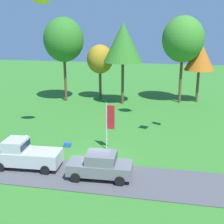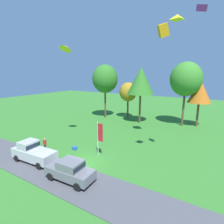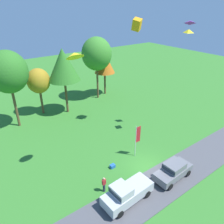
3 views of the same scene
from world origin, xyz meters
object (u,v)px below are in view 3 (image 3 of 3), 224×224
object	(u,v)px
car_sedan_mid_row	(173,170)
kite_box_topmost	(137,24)
tree_right_of_center	(8,72)
cooler_box	(113,166)
tree_far_right	(97,54)
kite_diamond_high_left	(189,31)
tree_center_back	(105,63)
flag_banner	(137,137)
car_pickup_by_flagpole	(126,193)
kite_delta_high_right	(75,55)
person_watching_sky	(104,184)
tree_far_left	(38,81)
kite_diamond_mid_center	(190,22)
tree_left_of_center	(63,65)

from	to	relation	value
car_sedan_mid_row	kite_box_topmost	size ratio (longest dim) A/B	3.30
tree_right_of_center	cooler_box	size ratio (longest dim) A/B	19.77
tree_far_right	kite_diamond_high_left	bearing A→B (deg)	-85.12
tree_far_right	tree_center_back	size ratio (longest dim) A/B	1.38
tree_far_right	flag_banner	bearing A→B (deg)	-108.52
car_pickup_by_flagpole	kite_delta_high_right	world-z (taller)	kite_delta_high_right
tree_right_of_center	kite_diamond_high_left	bearing A→B (deg)	-42.09
person_watching_sky	car_pickup_by_flagpole	bearing A→B (deg)	-67.82
tree_far_left	kite_diamond_mid_center	size ratio (longest dim) A/B	7.22
kite_diamond_mid_center	tree_far_left	bearing A→B (deg)	131.51
tree_right_of_center	cooler_box	distance (m)	18.50
kite_diamond_mid_center	cooler_box	bearing A→B (deg)	-171.96
tree_far_left	car_pickup_by_flagpole	bearing A→B (deg)	-91.15
kite_box_topmost	tree_far_left	bearing A→B (deg)	130.54
tree_right_of_center	tree_center_back	bearing A→B (deg)	9.46
car_pickup_by_flagpole	flag_banner	size ratio (longest dim) A/B	1.25
tree_center_back	flag_banner	size ratio (longest dim) A/B	1.99
person_watching_sky	tree_center_back	bearing A→B (deg)	55.16
tree_center_back	cooler_box	distance (m)	22.88
tree_far_left	car_sedan_mid_row	bearing A→B (deg)	-76.46
tree_far_right	kite_diamond_mid_center	bearing A→B (deg)	-78.88
kite_diamond_high_left	kite_diamond_mid_center	size ratio (longest dim) A/B	0.86
tree_right_of_center	tree_far_right	distance (m)	15.38
car_pickup_by_flagpole	kite_box_topmost	size ratio (longest dim) A/B	3.76
car_pickup_by_flagpole	cooler_box	xyz separation A→B (m)	(1.74, 4.45, -0.91)
tree_far_left	tree_left_of_center	size ratio (longest dim) A/B	0.72
tree_right_of_center	tree_center_back	world-z (taller)	tree_right_of_center
kite_diamond_high_left	person_watching_sky	bearing A→B (deg)	-168.32
flag_banner	cooler_box	size ratio (longest dim) A/B	7.30
kite_box_topmost	tree_far_right	bearing A→B (deg)	83.99
tree_left_of_center	kite_delta_high_right	distance (m)	15.13
tree_right_of_center	kite_box_topmost	world-z (taller)	kite_box_topmost
tree_left_of_center	kite_box_topmost	world-z (taller)	kite_box_topmost
car_pickup_by_flagpole	tree_far_right	bearing A→B (deg)	62.97
car_sedan_mid_row	kite_delta_high_right	distance (m)	14.94
tree_far_right	tree_far_left	bearing A→B (deg)	-179.44
cooler_box	kite_diamond_high_left	size ratio (longest dim) A/B	0.62
car_pickup_by_flagpole	tree_far_left	world-z (taller)	tree_far_left
car_pickup_by_flagpole	car_sedan_mid_row	xyz separation A→B (m)	(5.88, -0.52, -0.07)
tree_far_left	person_watching_sky	bearing A→B (deg)	-93.89
tree_far_right	kite_box_topmost	bearing A→B (deg)	-96.01
flag_banner	kite_box_topmost	world-z (taller)	kite_box_topmost
car_pickup_by_flagpole	tree_center_back	bearing A→B (deg)	59.48
tree_far_left	cooler_box	bearing A→B (deg)	-85.77
tree_far_left	kite_diamond_high_left	distance (m)	22.49
car_sedan_mid_row	car_pickup_by_flagpole	bearing A→B (deg)	174.97
cooler_box	tree_left_of_center	bearing A→B (deg)	82.06
car_pickup_by_flagpole	tree_right_of_center	bearing A→B (deg)	101.07
person_watching_sky	kite_diamond_mid_center	xyz separation A→B (m)	(15.35, 4.01, 13.49)
kite_diamond_mid_center	kite_box_topmost	xyz separation A→B (m)	(-4.33, 4.51, -0.37)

